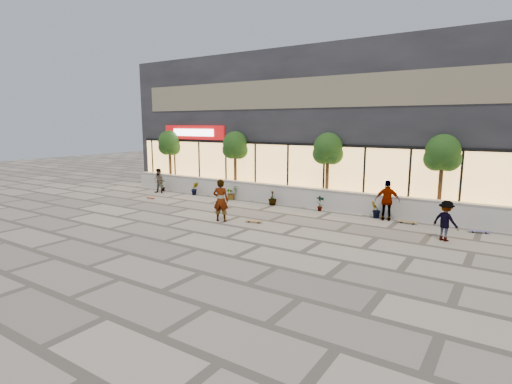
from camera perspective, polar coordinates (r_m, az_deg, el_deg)
The scene contains 21 objects.
ground at distance 16.60m, azimuth -8.89°, elevation -5.64°, with size 80.00×80.00×0.00m, color #A9A292.
planter_wall at distance 22.04m, azimuth 3.34°, elevation -0.32°, with size 22.00×0.42×1.04m.
retail_building at distance 26.60m, azimuth 9.40°, elevation 9.36°, with size 24.00×9.17×8.50m.
shrub_a at distance 26.87m, azimuth -13.19°, elevation 1.01°, with size 0.43×0.29×0.81m, color #163912.
shrub_b at distance 24.93m, azimuth -8.74°, elevation 0.49°, with size 0.45×0.36×0.81m, color #163912.
shrub_c at distance 23.18m, azimuth -3.57°, elevation -0.12°, with size 0.73×0.63×0.81m, color #163912.
shrub_d at distance 21.64m, azimuth 2.38°, elevation -0.82°, with size 0.45×0.45×0.81m, color #163912.
shrub_e at distance 20.38m, azimuth 9.15°, elevation -1.60°, with size 0.43×0.29×0.81m, color #163912.
shrub_f at distance 19.43m, azimuth 16.71°, elevation -2.44°, with size 0.45×0.36×0.81m, color #163912.
tree_west at distance 27.84m, azimuth -12.25°, elevation 6.68°, with size 1.60×1.50×3.92m.
tree_midwest at distance 24.24m, azimuth -3.00°, elevation 6.46°, with size 1.60×1.50×3.92m.
tree_mideast at distance 21.26m, azimuth 10.24°, elevation 5.86°, with size 1.60×1.50×3.92m.
tree_east at distance 19.77m, azimuth 25.11°, elevation 4.81°, with size 1.60×1.50×3.92m.
skater_center at distance 18.00m, azimuth -5.06°, elevation -1.20°, with size 0.70×0.46×1.93m, color white.
skater_left at distance 26.02m, azimuth -13.66°, elevation 1.55°, with size 0.76×0.59×1.57m, color #867456.
skater_right_near at distance 19.05m, azimuth 18.25°, elevation -1.17°, with size 1.09×0.45×1.85m, color white.
skater_right_far at distance 16.61m, azimuth 25.47°, elevation -3.73°, with size 1.00×0.57×1.55m, color maroon.
skateboard_center at distance 17.85m, azimuth -0.33°, elevation -4.16°, with size 0.81×0.37×0.10m.
skateboard_left at distance 24.32m, azimuth -14.82°, elevation -0.76°, with size 0.70×0.23×0.08m.
skateboard_right_near at distance 18.91m, azimuth 20.80°, elevation -4.01°, with size 0.83×0.25×0.10m.
skateboard_right_far at distance 18.56m, azimuth 29.28°, elevation -4.91°, with size 0.79×0.38×0.09m.
Camera 1 is at (10.79, -11.82, 4.38)m, focal length 28.00 mm.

